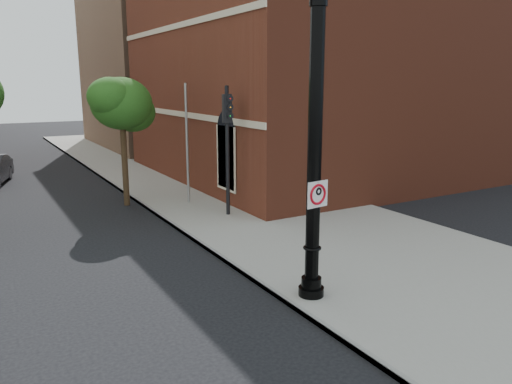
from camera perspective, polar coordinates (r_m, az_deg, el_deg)
ground at (r=10.71m, az=-5.35°, el=-15.36°), size 120.00×120.00×0.00m
sidewalk_right at (r=21.67m, az=-2.06°, el=-0.68°), size 8.00×60.00×0.12m
curb_edge at (r=20.17m, az=-12.01°, el=-1.92°), size 0.10×60.00×0.14m
brick_wall_building at (r=30.16m, az=11.61°, el=14.65°), size 22.30×16.30×12.50m
bg_building_tan_b at (r=43.50m, az=-2.92°, el=15.12°), size 22.00×14.00×14.00m
lamppost at (r=11.07m, az=6.69°, el=3.39°), size 0.60×0.60×7.06m
no_parking_sign at (r=11.04m, az=7.06°, el=-0.24°), size 0.59×0.12×0.59m
traffic_signal_right at (r=18.24m, az=-3.29°, el=7.08°), size 0.36×0.42×4.87m
utility_pole at (r=20.37m, az=-7.88°, el=5.26°), size 0.10×0.10×4.95m
street_tree_c at (r=20.83m, az=-15.07°, el=9.58°), size 2.88×2.60×5.19m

